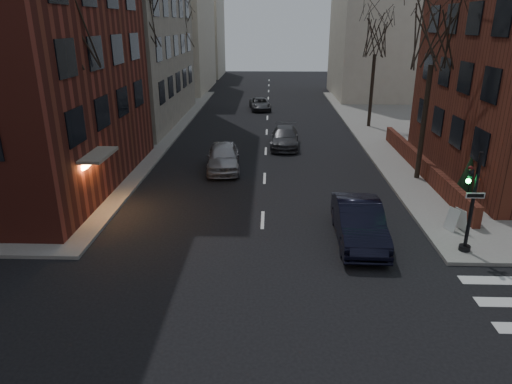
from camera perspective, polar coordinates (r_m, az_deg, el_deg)
low_wall_right at (r=28.87m, az=19.94°, el=3.29°), size 0.35×16.00×1.00m
building_distant_la at (r=64.13m, az=-12.77°, el=20.38°), size 14.00×16.00×18.00m
building_distant_ra at (r=59.12m, az=17.21°, el=19.06°), size 14.00×14.00×16.00m
building_distant_lb at (r=80.40m, az=-8.13°, el=19.16°), size 10.00×12.00×14.00m
traffic_signal at (r=19.16m, az=25.16°, el=-1.93°), size 0.76×0.44×4.00m
tree_left_a at (r=23.14m, az=-22.61°, el=18.76°), size 4.18×4.18×10.26m
tree_left_b at (r=34.50m, az=-14.39°, el=20.44°), size 4.40×4.40×10.80m
tree_left_c at (r=48.14m, az=-9.62°, el=19.55°), size 3.96×3.96×9.72m
tree_right_a at (r=26.66m, az=21.50°, el=17.97°), size 3.96×3.96×9.72m
tree_right_b at (r=40.19m, az=14.82°, el=18.43°), size 3.74×3.74×9.18m
streetlamp_near at (r=30.79m, az=-14.53°, el=11.74°), size 0.36×0.36×6.28m
streetlamp_far at (r=50.19m, az=-8.21°, el=15.31°), size 0.36×0.36×6.28m
parked_sedan at (r=19.27m, az=12.73°, el=-3.70°), size 1.90×5.18×1.69m
car_lane_silver at (r=28.10m, az=-4.12°, el=4.43°), size 2.38×5.04×1.67m
car_lane_gray at (r=33.47m, az=3.61°, el=6.84°), size 2.20×4.96×1.42m
car_lane_far at (r=48.19m, az=0.51°, el=10.94°), size 2.52×4.52×1.20m
sandwich_board at (r=21.36m, az=23.77°, el=-3.15°), size 0.65×0.74×1.00m
evergreen_shrub at (r=25.66m, az=25.16°, el=1.99°), size 1.81×1.81×2.28m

